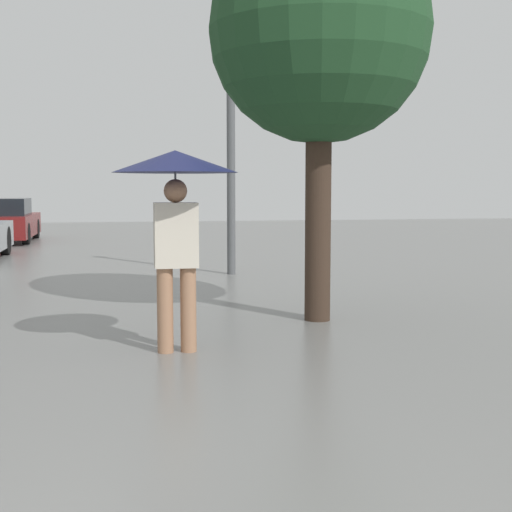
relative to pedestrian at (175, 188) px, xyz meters
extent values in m
cylinder|color=#9E7051|center=(-0.11, 0.00, -1.15)|extent=(0.15, 0.15, 0.81)
cylinder|color=#9E7051|center=(0.11, 0.00, -1.15)|extent=(0.15, 0.15, 0.81)
cube|color=beige|center=(0.00, 0.00, -0.44)|extent=(0.41, 0.24, 0.61)
sphere|color=#9E7051|center=(0.00, 0.00, -0.03)|extent=(0.22, 0.22, 0.22)
cylinder|color=#515456|center=(0.00, 0.00, -0.18)|extent=(0.02, 0.02, 0.64)
cone|color=#191E4C|center=(0.00, 0.00, 0.24)|extent=(1.17, 1.17, 0.21)
cylinder|color=black|center=(-3.07, 10.55, -1.23)|extent=(0.18, 0.66, 0.66)
cube|color=maroon|center=(-3.70, 14.76, -1.09)|extent=(1.64, 3.93, 0.61)
cube|color=black|center=(-3.70, 14.56, -0.55)|extent=(1.39, 1.77, 0.47)
cylinder|color=black|center=(-2.96, 15.98, -1.26)|extent=(0.18, 0.59, 0.59)
cylinder|color=black|center=(-2.96, 13.54, -1.26)|extent=(0.18, 0.59, 0.59)
cylinder|color=#38281E|center=(1.76, 1.32, -0.24)|extent=(0.30, 0.30, 2.63)
sphere|color=#1E4223|center=(1.76, 1.32, 1.77)|extent=(2.54, 2.54, 2.54)
cylinder|color=#515456|center=(1.48, 5.91, 0.22)|extent=(0.15, 0.15, 3.54)
sphere|color=beige|center=(1.48, 5.91, 2.07)|extent=(0.28, 0.28, 0.28)
camera|label=1|loc=(-0.55, -6.68, 0.01)|focal=50.00mm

